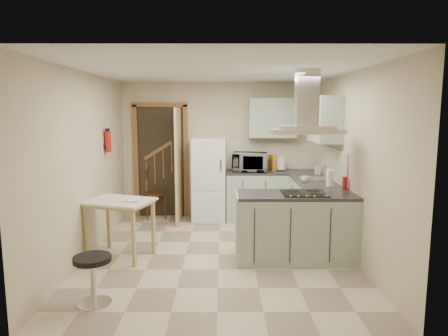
{
  "coord_description": "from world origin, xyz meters",
  "views": [
    {
      "loc": [
        0.06,
        -5.32,
        1.98
      ],
      "look_at": [
        0.07,
        0.45,
        1.15
      ],
      "focal_mm": 32.0,
      "sensor_mm": 36.0,
      "label": 1
    }
  ],
  "objects_px": {
    "fridge": "(209,179)",
    "microwave": "(250,162)",
    "drop_leaf_table": "(120,228)",
    "peninsula": "(296,227)",
    "extractor_hood": "(306,131)",
    "stool": "(93,280)",
    "bentwood_chair": "(155,194)"
  },
  "relations": [
    {
      "from": "extractor_hood",
      "to": "fridge",
      "type": "bearing_deg",
      "value": 123.79
    },
    {
      "from": "drop_leaf_table",
      "to": "fridge",
      "type": "bearing_deg",
      "value": 77.61
    },
    {
      "from": "stool",
      "to": "microwave",
      "type": "bearing_deg",
      "value": 60.41
    },
    {
      "from": "peninsula",
      "to": "microwave",
      "type": "bearing_deg",
      "value": 103.83
    },
    {
      "from": "fridge",
      "to": "peninsula",
      "type": "distance_m",
      "value": 2.35
    },
    {
      "from": "peninsula",
      "to": "microwave",
      "type": "xyz_separation_m",
      "value": [
        -0.48,
        1.96,
        0.62
      ]
    },
    {
      "from": "fridge",
      "to": "microwave",
      "type": "relative_size",
      "value": 2.47
    },
    {
      "from": "fridge",
      "to": "drop_leaf_table",
      "type": "bearing_deg",
      "value": -121.25
    },
    {
      "from": "drop_leaf_table",
      "to": "bentwood_chair",
      "type": "bearing_deg",
      "value": 105.03
    },
    {
      "from": "drop_leaf_table",
      "to": "bentwood_chair",
      "type": "relative_size",
      "value": 0.93
    },
    {
      "from": "bentwood_chair",
      "to": "stool",
      "type": "xyz_separation_m",
      "value": [
        -0.07,
        -3.37,
        -0.2
      ]
    },
    {
      "from": "peninsula",
      "to": "extractor_hood",
      "type": "relative_size",
      "value": 1.72
    },
    {
      "from": "bentwood_chair",
      "to": "drop_leaf_table",
      "type": "bearing_deg",
      "value": -108.21
    },
    {
      "from": "peninsula",
      "to": "fridge",
      "type": "bearing_deg",
      "value": 121.74
    },
    {
      "from": "drop_leaf_table",
      "to": "stool",
      "type": "bearing_deg",
      "value": -68.57
    },
    {
      "from": "bentwood_chair",
      "to": "microwave",
      "type": "height_order",
      "value": "microwave"
    },
    {
      "from": "fridge",
      "to": "extractor_hood",
      "type": "relative_size",
      "value": 1.67
    },
    {
      "from": "peninsula",
      "to": "drop_leaf_table",
      "type": "height_order",
      "value": "peninsula"
    },
    {
      "from": "fridge",
      "to": "microwave",
      "type": "bearing_deg",
      "value": -1.69
    },
    {
      "from": "fridge",
      "to": "stool",
      "type": "bearing_deg",
      "value": -108.46
    },
    {
      "from": "extractor_hood",
      "to": "peninsula",
      "type": "bearing_deg",
      "value": 180.0
    },
    {
      "from": "peninsula",
      "to": "bentwood_chair",
      "type": "xyz_separation_m",
      "value": [
        -2.23,
        2.13,
        0.01
      ]
    },
    {
      "from": "peninsula",
      "to": "extractor_hood",
      "type": "height_order",
      "value": "extractor_hood"
    },
    {
      "from": "peninsula",
      "to": "stool",
      "type": "bearing_deg",
      "value": -151.54
    },
    {
      "from": "fridge",
      "to": "peninsula",
      "type": "bearing_deg",
      "value": -58.26
    },
    {
      "from": "stool",
      "to": "fridge",
      "type": "bearing_deg",
      "value": 71.54
    },
    {
      "from": "extractor_hood",
      "to": "drop_leaf_table",
      "type": "height_order",
      "value": "extractor_hood"
    },
    {
      "from": "fridge",
      "to": "bentwood_chair",
      "type": "height_order",
      "value": "fridge"
    },
    {
      "from": "fridge",
      "to": "peninsula",
      "type": "relative_size",
      "value": 0.97
    },
    {
      "from": "fridge",
      "to": "microwave",
      "type": "distance_m",
      "value": 0.81
    },
    {
      "from": "drop_leaf_table",
      "to": "microwave",
      "type": "xyz_separation_m",
      "value": [
        1.88,
        1.85,
        0.67
      ]
    },
    {
      "from": "fridge",
      "to": "microwave",
      "type": "xyz_separation_m",
      "value": [
        0.74,
        -0.02,
        0.32
      ]
    }
  ]
}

